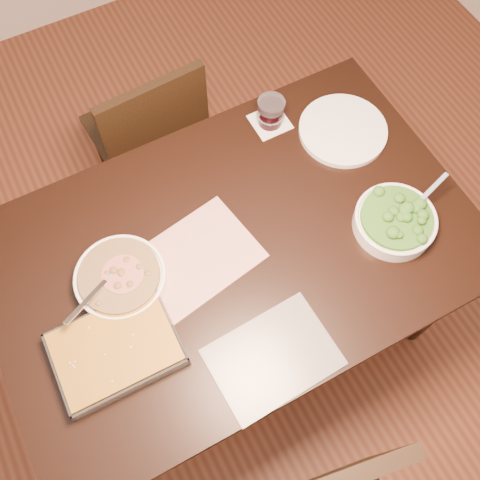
# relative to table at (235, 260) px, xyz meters

# --- Properties ---
(ground) EXTENTS (4.00, 4.00, 0.00)m
(ground) POSITION_rel_table_xyz_m (0.00, 0.00, -0.65)
(ground) COLOR #4E2416
(ground) RESTS_ON ground
(table) EXTENTS (1.40, 0.90, 0.75)m
(table) POSITION_rel_table_xyz_m (0.00, 0.00, 0.00)
(table) COLOR black
(table) RESTS_ON ground
(magazine_a) EXTENTS (0.38, 0.30, 0.01)m
(magazine_a) POSITION_rel_table_xyz_m (-0.11, 0.02, 0.10)
(magazine_a) COLOR #9D2D33
(magazine_a) RESTS_ON table
(magazine_b) EXTENTS (0.33, 0.24, 0.01)m
(magazine_b) POSITION_rel_table_xyz_m (-0.06, -0.33, 0.10)
(magazine_b) COLOR #232229
(magazine_b) RESTS_ON table
(coaster) EXTENTS (0.11, 0.11, 0.00)m
(coaster) POSITION_rel_table_xyz_m (0.31, 0.34, 0.10)
(coaster) COLOR white
(coaster) RESTS_ON table
(stew_bowl) EXTENTS (0.26, 0.25, 0.09)m
(stew_bowl) POSITION_rel_table_xyz_m (-0.33, 0.05, 0.13)
(stew_bowl) COLOR white
(stew_bowl) RESTS_ON table
(broccoli_bowl) EXTENTS (0.27, 0.24, 0.09)m
(broccoli_bowl) POSITION_rel_table_xyz_m (0.44, -0.16, 0.13)
(broccoli_bowl) COLOR white
(broccoli_bowl) RESTS_ON table
(baking_dish) EXTENTS (0.32, 0.24, 0.06)m
(baking_dish) POSITION_rel_table_xyz_m (-0.41, -0.13, 0.12)
(baking_dish) COLOR silver
(baking_dish) RESTS_ON table
(wine_tumbler) EXTENTS (0.09, 0.09, 0.10)m
(wine_tumbler) POSITION_rel_table_xyz_m (0.31, 0.34, 0.15)
(wine_tumbler) COLOR black
(wine_tumbler) RESTS_ON coaster
(dinner_plate) EXTENTS (0.28, 0.28, 0.02)m
(dinner_plate) POSITION_rel_table_xyz_m (0.50, 0.20, 0.10)
(dinner_plate) COLOR white
(dinner_plate) RESTS_ON table
(chair_far) EXTENTS (0.42, 0.42, 0.84)m
(chair_far) POSITION_rel_table_xyz_m (-0.01, 0.69, -0.19)
(chair_far) COLOR black
(chair_far) RESTS_ON ground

